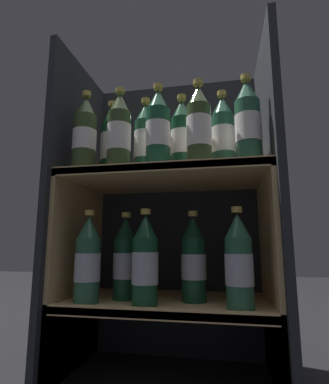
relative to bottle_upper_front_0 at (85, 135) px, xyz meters
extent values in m
cube|color=#23262B|center=(0.22, 0.28, -0.19)|extent=(0.61, 0.02, 0.95)
cube|color=#23262B|center=(-0.07, 0.11, -0.19)|extent=(0.02, 0.37, 0.95)
cube|color=#23262B|center=(0.52, 0.11, -0.19)|extent=(0.02, 0.37, 0.95)
cube|color=tan|center=(0.22, 0.11, -0.47)|extent=(0.57, 0.33, 0.02)
cube|color=tan|center=(0.22, -0.04, -0.47)|extent=(0.57, 0.02, 0.03)
cube|color=tan|center=(-0.06, 0.11, -0.57)|extent=(0.01, 0.33, 0.19)
cube|color=tan|center=(0.50, 0.11, -0.57)|extent=(0.01, 0.33, 0.19)
cube|color=tan|center=(0.22, 0.11, -0.12)|extent=(0.57, 0.33, 0.02)
cube|color=tan|center=(0.22, -0.04, -0.12)|extent=(0.57, 0.02, 0.03)
cube|color=tan|center=(-0.06, 0.11, -0.40)|extent=(0.01, 0.33, 0.54)
cube|color=tan|center=(0.50, 0.11, -0.40)|extent=(0.01, 0.33, 0.54)
cylinder|color=#384C28|center=(0.00, 0.00, -0.03)|extent=(0.07, 0.07, 0.17)
cylinder|color=white|center=(0.00, 0.00, -0.02)|extent=(0.07, 0.07, 0.06)
cone|color=#384C28|center=(0.00, 0.00, 0.09)|extent=(0.06, 0.06, 0.06)
cylinder|color=gold|center=(0.00, 0.00, 0.13)|extent=(0.03, 0.03, 0.01)
cylinder|color=#384C28|center=(0.10, 0.00, -0.03)|extent=(0.07, 0.07, 0.17)
cylinder|color=white|center=(0.10, 0.00, -0.02)|extent=(0.07, 0.07, 0.08)
cone|color=#384C28|center=(0.10, 0.00, 0.09)|extent=(0.06, 0.06, 0.06)
cylinder|color=gold|center=(0.10, 0.00, 0.13)|extent=(0.03, 0.03, 0.01)
cylinder|color=#1E5638|center=(0.22, 0.00, -0.03)|extent=(0.07, 0.07, 0.17)
cylinder|color=white|center=(0.22, 0.00, -0.02)|extent=(0.07, 0.07, 0.07)
cone|color=#1E5638|center=(0.22, 0.00, 0.09)|extent=(0.06, 0.06, 0.06)
cylinder|color=gold|center=(0.22, 0.00, 0.13)|extent=(0.03, 0.03, 0.01)
cylinder|color=#384C28|center=(0.33, 0.00, -0.03)|extent=(0.07, 0.07, 0.17)
cylinder|color=white|center=(0.33, 0.00, -0.02)|extent=(0.07, 0.07, 0.08)
cone|color=#384C28|center=(0.33, 0.00, 0.09)|extent=(0.06, 0.06, 0.06)
cylinder|color=gold|center=(0.33, 0.00, 0.13)|extent=(0.03, 0.03, 0.01)
cylinder|color=#285B42|center=(0.46, 0.00, -0.03)|extent=(0.07, 0.07, 0.17)
cylinder|color=white|center=(0.46, 0.00, -0.02)|extent=(0.07, 0.07, 0.07)
cone|color=#285B42|center=(0.46, 0.00, 0.09)|extent=(0.06, 0.06, 0.06)
cylinder|color=gold|center=(0.46, 0.00, 0.13)|extent=(0.03, 0.03, 0.01)
cylinder|color=#194C2D|center=(0.05, 0.08, -0.03)|extent=(0.07, 0.07, 0.17)
cylinder|color=white|center=(0.05, 0.08, -0.02)|extent=(0.07, 0.07, 0.08)
cone|color=#194C2D|center=(0.05, 0.08, 0.09)|extent=(0.06, 0.06, 0.06)
cylinder|color=gold|center=(0.05, 0.08, 0.13)|extent=(0.03, 0.03, 0.01)
cylinder|color=#285B42|center=(0.16, 0.08, -0.03)|extent=(0.07, 0.07, 0.17)
cylinder|color=white|center=(0.16, 0.08, -0.02)|extent=(0.07, 0.07, 0.08)
cone|color=#285B42|center=(0.16, 0.08, 0.09)|extent=(0.06, 0.06, 0.06)
cylinder|color=gold|center=(0.16, 0.08, 0.13)|extent=(0.03, 0.03, 0.01)
cylinder|color=#194C2D|center=(0.27, 0.08, -0.03)|extent=(0.07, 0.07, 0.17)
cylinder|color=white|center=(0.27, 0.08, -0.02)|extent=(0.07, 0.07, 0.07)
cone|color=#194C2D|center=(0.27, 0.08, 0.09)|extent=(0.06, 0.06, 0.06)
cylinder|color=gold|center=(0.27, 0.08, 0.13)|extent=(0.03, 0.03, 0.01)
cylinder|color=#285B42|center=(0.39, 0.08, -0.03)|extent=(0.07, 0.07, 0.17)
cylinder|color=white|center=(0.39, 0.08, -0.02)|extent=(0.07, 0.07, 0.08)
cone|color=#285B42|center=(0.39, 0.08, 0.09)|extent=(0.06, 0.06, 0.06)
cylinder|color=gold|center=(0.39, 0.08, 0.13)|extent=(0.03, 0.03, 0.01)
cylinder|color=#285B42|center=(0.03, 0.00, -0.38)|extent=(0.07, 0.07, 0.17)
cylinder|color=#ADB2C1|center=(0.03, 0.00, -0.37)|extent=(0.07, 0.07, 0.07)
cone|color=#285B42|center=(0.03, 0.00, -0.26)|extent=(0.06, 0.06, 0.06)
cylinder|color=gold|center=(0.03, 0.00, -0.23)|extent=(0.03, 0.03, 0.01)
cylinder|color=#144228|center=(0.18, 0.00, -0.38)|extent=(0.07, 0.07, 0.17)
cylinder|color=#ADB2C1|center=(0.18, 0.00, -0.37)|extent=(0.07, 0.07, 0.08)
cone|color=#144228|center=(0.18, 0.00, -0.26)|extent=(0.06, 0.06, 0.06)
cylinder|color=gold|center=(0.18, 0.00, -0.23)|extent=(0.03, 0.03, 0.01)
cylinder|color=#285B42|center=(0.42, 0.00, -0.38)|extent=(0.07, 0.07, 0.17)
cylinder|color=#ADB2C1|center=(0.42, 0.00, -0.37)|extent=(0.07, 0.07, 0.07)
cone|color=#285B42|center=(0.42, 0.00, -0.26)|extent=(0.06, 0.06, 0.06)
cylinder|color=gold|center=(0.42, 0.00, -0.23)|extent=(0.03, 0.03, 0.01)
cylinder|color=#144228|center=(0.11, 0.08, -0.38)|extent=(0.07, 0.07, 0.17)
cylinder|color=#ADB2C1|center=(0.11, 0.08, -0.37)|extent=(0.07, 0.07, 0.07)
cone|color=#144228|center=(0.11, 0.08, -0.26)|extent=(0.06, 0.06, 0.06)
cylinder|color=gold|center=(0.11, 0.08, -0.23)|extent=(0.03, 0.03, 0.01)
cylinder|color=#144228|center=(0.30, 0.08, -0.38)|extent=(0.07, 0.07, 0.17)
cylinder|color=#ADB2C1|center=(0.30, 0.08, -0.37)|extent=(0.07, 0.07, 0.07)
cone|color=#144228|center=(0.30, 0.08, -0.26)|extent=(0.06, 0.06, 0.06)
cylinder|color=gold|center=(0.30, 0.08, -0.23)|extent=(0.03, 0.03, 0.01)
camera|label=1|loc=(0.38, -0.76, -0.31)|focal=28.00mm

